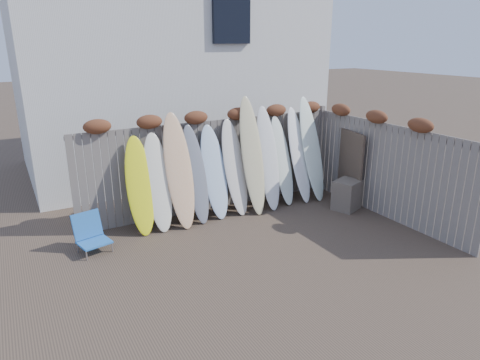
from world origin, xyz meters
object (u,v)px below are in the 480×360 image
beach_chair (91,234)px  surfboard_0 (140,186)px  lattice_panel (348,167)px  wooden_crate (347,195)px

beach_chair → surfboard_0: bearing=19.1°
lattice_panel → surfboard_0: 4.77m
wooden_crate → lattice_panel: lattice_panel is taller
beach_chair → lattice_panel: size_ratio=0.41×
beach_chair → lattice_panel: (5.77, -0.35, 0.52)m
beach_chair → wooden_crate: size_ratio=1.03×
wooden_crate → surfboard_0: surfboard_0 is taller
lattice_panel → beach_chair: bearing=-171.4°
beach_chair → lattice_panel: 5.81m
wooden_crate → lattice_panel: (0.36, 0.40, 0.51)m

